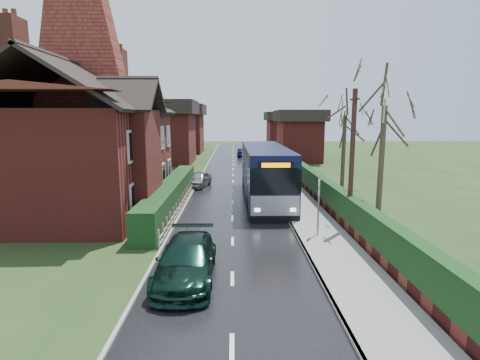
{
  "coord_description": "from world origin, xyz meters",
  "views": [
    {
      "loc": [
        0.06,
        -18.38,
        5.61
      ],
      "look_at": [
        0.45,
        4.29,
        1.8
      ],
      "focal_mm": 28.0,
      "sensor_mm": 36.0,
      "label": 1
    }
  ],
  "objects_px": {
    "car_silver": "(199,179)",
    "car_green": "(186,260)",
    "bus": "(265,174)",
    "brick_house": "(90,138)",
    "bus_stop_sign": "(319,199)",
    "telegraph_pole": "(352,161)"
  },
  "relations": [
    {
      "from": "car_green",
      "to": "bus_stop_sign",
      "type": "xyz_separation_m",
      "value": [
        5.6,
        4.49,
        1.17
      ]
    },
    {
      "from": "car_silver",
      "to": "telegraph_pole",
      "type": "distance_m",
      "value": 15.15
    },
    {
      "from": "bus",
      "to": "telegraph_pole",
      "type": "height_order",
      "value": "telegraph_pole"
    },
    {
      "from": "bus",
      "to": "car_green",
      "type": "distance_m",
      "value": 13.42
    },
    {
      "from": "bus",
      "to": "car_green",
      "type": "height_order",
      "value": "bus"
    },
    {
      "from": "car_green",
      "to": "bus_stop_sign",
      "type": "distance_m",
      "value": 7.27
    },
    {
      "from": "brick_house",
      "to": "telegraph_pole",
      "type": "height_order",
      "value": "brick_house"
    },
    {
      "from": "brick_house",
      "to": "car_silver",
      "type": "distance_m",
      "value": 9.86
    },
    {
      "from": "car_silver",
      "to": "car_green",
      "type": "height_order",
      "value": "car_green"
    },
    {
      "from": "bus",
      "to": "bus_stop_sign",
      "type": "xyz_separation_m",
      "value": [
        1.8,
        -8.33,
        0.06
      ]
    },
    {
      "from": "bus",
      "to": "telegraph_pole",
      "type": "distance_m",
      "value": 8.27
    },
    {
      "from": "car_silver",
      "to": "bus_stop_sign",
      "type": "height_order",
      "value": "bus_stop_sign"
    },
    {
      "from": "telegraph_pole",
      "to": "bus_stop_sign",
      "type": "bearing_deg",
      "value": -155.79
    },
    {
      "from": "car_silver",
      "to": "bus",
      "type": "bearing_deg",
      "value": -31.65
    },
    {
      "from": "bus_stop_sign",
      "to": "car_green",
      "type": "bearing_deg",
      "value": -125.23
    },
    {
      "from": "car_green",
      "to": "brick_house",
      "type": "bearing_deg",
      "value": 123.5
    },
    {
      "from": "brick_house",
      "to": "car_silver",
      "type": "xyz_separation_m",
      "value": [
        5.93,
        6.93,
        -3.75
      ]
    },
    {
      "from": "car_silver",
      "to": "bus_stop_sign",
      "type": "bearing_deg",
      "value": -50.11
    },
    {
      "from": "brick_house",
      "to": "bus_stop_sign",
      "type": "relative_size",
      "value": 5.15
    },
    {
      "from": "car_silver",
      "to": "car_green",
      "type": "relative_size",
      "value": 0.76
    },
    {
      "from": "bus_stop_sign",
      "to": "telegraph_pole",
      "type": "relative_size",
      "value": 0.41
    },
    {
      "from": "brick_house",
      "to": "car_silver",
      "type": "relative_size",
      "value": 3.99
    }
  ]
}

